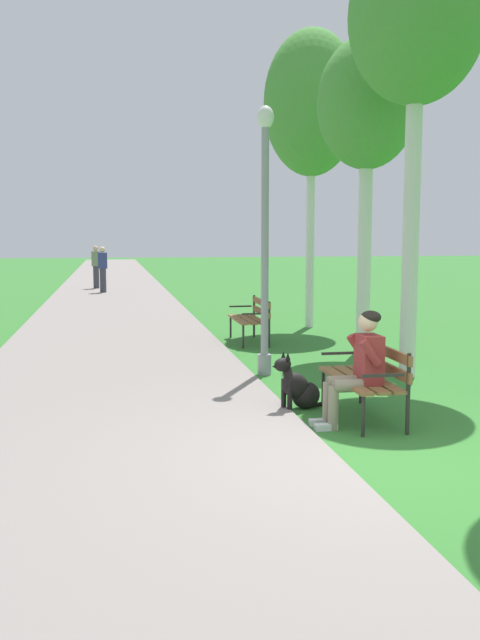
# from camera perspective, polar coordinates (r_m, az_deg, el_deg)

# --- Properties ---
(ground_plane) EXTENTS (120.00, 120.00, 0.00)m
(ground_plane) POSITION_cam_1_polar(r_m,az_deg,el_deg) (6.74, 10.89, -10.92)
(ground_plane) COLOR #33752D
(paved_path) EXTENTS (3.99, 60.00, 0.04)m
(paved_path) POSITION_cam_1_polar(r_m,az_deg,el_deg) (30.04, -10.32, 2.88)
(paved_path) COLOR gray
(paved_path) RESTS_ON ground
(park_bench_near) EXTENTS (0.55, 1.50, 0.85)m
(park_bench_near) POSITION_cam_1_polar(r_m,az_deg,el_deg) (8.02, 10.25, -4.27)
(park_bench_near) COLOR olive
(park_bench_near) RESTS_ON ground
(park_bench_mid) EXTENTS (0.55, 1.50, 0.85)m
(park_bench_mid) POSITION_cam_1_polar(r_m,az_deg,el_deg) (13.49, 0.97, 0.34)
(park_bench_mid) COLOR olive
(park_bench_mid) RESTS_ON ground
(person_seated_on_near_bench) EXTENTS (0.74, 0.49, 1.25)m
(person_seated_on_near_bench) POSITION_cam_1_polar(r_m,az_deg,el_deg) (7.65, 9.59, -3.51)
(person_seated_on_near_bench) COLOR gray
(person_seated_on_near_bench) RESTS_ON ground
(dog_black) EXTENTS (0.80, 0.45, 0.71)m
(dog_black) POSITION_cam_1_polar(r_m,az_deg,el_deg) (8.37, 4.77, -5.48)
(dog_black) COLOR black
(dog_black) RESTS_ON ground
(lamp_post_near) EXTENTS (0.24, 0.24, 3.87)m
(lamp_post_near) POSITION_cam_1_polar(r_m,az_deg,el_deg) (10.27, 2.03, 6.62)
(lamp_post_near) COLOR gray
(lamp_post_near) RESTS_ON ground
(birch_tree_second) EXTENTS (1.88, 1.94, 6.23)m
(birch_tree_second) POSITION_cam_1_polar(r_m,az_deg,el_deg) (10.78, 14.08, 22.34)
(birch_tree_second) COLOR silver
(birch_tree_second) RESTS_ON ground
(birch_tree_third) EXTENTS (1.70, 1.85, 5.39)m
(birch_tree_third) POSITION_cam_1_polar(r_m,az_deg,el_deg) (12.69, 10.24, 16.57)
(birch_tree_third) COLOR silver
(birch_tree_third) RESTS_ON ground
(birch_tree_fourth) EXTENTS (2.08, 2.07, 6.45)m
(birch_tree_fourth) POSITION_cam_1_polar(r_m,az_deg,el_deg) (16.02, 5.80, 16.93)
(birch_tree_fourth) COLOR silver
(birch_tree_fourth) RESTS_ON ground
(pedestrian_distant) EXTENTS (0.32, 0.22, 1.65)m
(pedestrian_distant) POSITION_cam_1_polar(r_m,az_deg,el_deg) (27.40, -11.54, 4.20)
(pedestrian_distant) COLOR #383842
(pedestrian_distant) RESTS_ON ground
(pedestrian_further_distant) EXTENTS (0.32, 0.22, 1.65)m
(pedestrian_further_distant) POSITION_cam_1_polar(r_m,az_deg,el_deg) (25.36, -11.01, 4.01)
(pedestrian_further_distant) COLOR #383842
(pedestrian_further_distant) RESTS_ON ground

